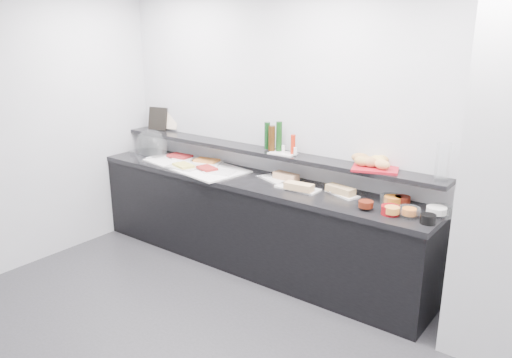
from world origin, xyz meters
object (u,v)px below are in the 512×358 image
Objects in this scene: bread_tray at (375,169)px; cloche_base at (149,153)px; condiment_tray at (283,153)px; carafe at (443,162)px; framed_print at (158,119)px; sandwich_plate_mid at (298,188)px.

cloche_base is at bearing 164.09° from bread_tray.
condiment_tray is 0.83× the size of carafe.
framed_print is (-0.06, 0.22, 0.36)m from cloche_base.
carafe reaches higher than sandwich_plate_mid.
cloche_base is 1.04× the size of sandwich_plate_mid.
sandwich_plate_mid is 2.12m from framed_print.
condiment_tray reaches higher than cloche_base.
framed_print is 0.70× the size of bread_tray.
framed_print reaches higher than sandwich_plate_mid.
bread_tray reaches higher than condiment_tray.
condiment_tray is 0.92m from bread_tray.
framed_print is at bearing 172.67° from sandwich_plate_mid.
condiment_tray is (-0.27, 0.16, 0.25)m from sandwich_plate_mid.
sandwich_plate_mid is 1.25m from carafe.
carafe reaches higher than framed_print.
sandwich_plate_mid is at bearing 14.31° from cloche_base.
carafe is at bearing -16.84° from bread_tray.
carafe is (1.45, 0.04, 0.14)m from condiment_tray.
framed_print is at bearing 159.45° from bread_tray.
sandwich_plate_mid is at bearing -20.48° from framed_print.
framed_print is 1.04× the size of condiment_tray.
framed_print is 0.87× the size of carafe.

